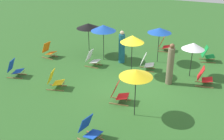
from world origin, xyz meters
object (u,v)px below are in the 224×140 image
deckchair_10 (49,51)px  deckchair_3 (207,55)px  deckchair_5 (146,63)px  deckchair_7 (119,94)px  umbrella_1 (193,46)px  deckchair_1 (92,59)px  umbrella_0 (160,30)px  deckchair_8 (204,77)px  umbrella_3 (136,73)px  umbrella_4 (132,39)px  person_0 (122,48)px  deckchair_2 (89,130)px  person_1 (170,65)px  deckchair_0 (15,69)px  deckchair_9 (55,80)px  umbrella_5 (103,28)px  deckchair_6 (164,45)px  umbrella_2 (88,26)px

deckchair_10 → deckchair_3: bearing=-63.6°
deckchair_10 → deckchair_5: bearing=-77.4°
deckchair_5 → deckchair_10: bearing=85.6°
deckchair_7 → umbrella_1: size_ratio=0.51×
deckchair_7 → deckchair_1: bearing=35.9°
deckchair_3 → deckchair_5: (-2.25, 2.62, 0.00)m
umbrella_0 → umbrella_1: (-1.02, -1.79, -0.23)m
deckchair_10 → deckchair_8: bearing=-83.0°
umbrella_3 → deckchair_10: bearing=60.6°
umbrella_4 → person_0: size_ratio=1.13×
deckchair_2 → person_1: (4.70, -1.50, 0.52)m
deckchair_5 → deckchair_7: size_ratio=1.00×
deckchair_8 → umbrella_3: bearing=141.3°
deckchair_2 → umbrella_3: (1.82, -0.88, 1.29)m
deckchair_0 → umbrella_1: umbrella_1 is taller
deckchair_0 → umbrella_3: umbrella_3 is taller
deckchair_10 → deckchair_7: bearing=-110.9°
deckchair_9 → umbrella_0: umbrella_0 is taller
deckchair_0 → deckchair_7: 5.24m
deckchair_10 → umbrella_5: 3.29m
umbrella_1 → umbrella_5: size_ratio=0.86×
deckchair_2 → umbrella_4: size_ratio=0.45×
deckchair_6 → deckchair_8: same height
umbrella_3 → umbrella_5: (4.22, 3.12, 0.07)m
deckchair_0 → umbrella_2: umbrella_2 is taller
deckchair_3 → umbrella_1: bearing=150.0°
umbrella_0 → umbrella_3: bearing=-175.1°
deckchair_6 → deckchair_10: 6.46m
deckchair_10 → umbrella_1: umbrella_1 is taller
deckchair_6 → umbrella_5: size_ratio=0.44×
deckchair_2 → umbrella_5: bearing=35.3°
deckchair_3 → deckchair_10: bearing=93.6°
umbrella_4 → umbrella_5: umbrella_4 is taller
deckchair_6 → deckchair_7: 6.14m
deckchair_3 → deckchair_10: same height
umbrella_5 → person_0: umbrella_5 is taller
deckchair_10 → umbrella_5: (0.84, -2.87, 1.36)m
umbrella_0 → umbrella_1: bearing=-119.7°
deckchair_8 → umbrella_5: bearing=72.8°
deckchair_3 → deckchair_9: 7.91m
deckchair_1 → umbrella_2: 1.99m
deckchair_5 → deckchair_3: bearing=-58.9°
deckchair_5 → umbrella_4: 1.67m
deckchair_9 → umbrella_3: (-0.59, -3.74, 1.29)m
deckchair_2 → umbrella_1: size_ratio=0.53×
deckchair_6 → person_0: bearing=143.6°
deckchair_10 → umbrella_1: 7.46m
deckchair_1 → deckchair_8: size_ratio=1.00×
umbrella_2 → person_0: umbrella_2 is taller
deckchair_1 → umbrella_3: 4.85m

